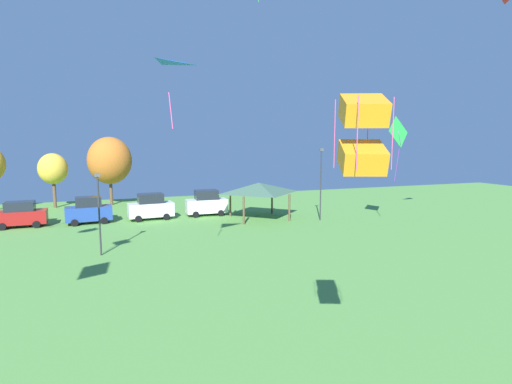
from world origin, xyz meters
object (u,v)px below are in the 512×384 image
Objects in this scene: parked_car_second_from_left at (89,211)px; parked_car_rightmost_in_row at (206,203)px; parked_car_third_from_left at (151,207)px; park_pavilion at (259,188)px; light_post_0 at (321,181)px; treeline_tree_2 at (53,169)px; treeline_tree_3 at (110,161)px; parked_car_leftmost at (20,215)px; light_post_1 at (99,209)px; kite_flying_2 at (363,134)px; kite_flying_5 at (163,80)px; kite_flying_10 at (398,134)px.

parked_car_second_from_left is 11.30m from parked_car_rightmost_in_row.
park_pavilion reaches higher than parked_car_third_from_left.
light_post_0 reaches higher than treeline_tree_2.
treeline_tree_3 is at bearing 131.34° from parked_car_rightmost_in_row.
park_pavilion is (21.46, -3.45, 1.93)m from parked_car_leftmost.
light_post_1 is at bearing -76.87° from treeline_tree_2.
kite_flying_2 reaches higher than light_post_1.
kite_flying_5 is 20.05m from park_pavilion.
parked_car_leftmost is 11.63m from treeline_tree_2.
parked_car_second_from_left is 0.75× the size of light_post_1.
kite_flying_2 is 27.20m from kite_flying_10.
kite_flying_2 is 29.30m from light_post_0.
parked_car_third_from_left is 0.63× the size of light_post_0.
kite_flying_5 is at bearing -108.12° from parked_car_rightmost_in_row.
parked_car_second_from_left is at bearing 168.77° from park_pavilion.
parked_car_third_from_left is at bearing -72.31° from treeline_tree_3.
parked_car_second_from_left is at bearing 163.91° from light_post_0.
kite_flying_10 is 37.62m from treeline_tree_2.
park_pavilion is at bearing 30.51° from light_post_1.
parked_car_third_from_left is 12.53m from treeline_tree_3.
kite_flying_5 is at bearing -162.23° from kite_flying_10.
light_post_0 is 1.26× the size of light_post_1.
light_post_0 is at bearing -25.63° from parked_car_third_from_left.
parked_car_third_from_left is 0.74× the size of park_pavilion.
park_pavilion is at bearing 139.82° from kite_flying_10.
park_pavilion is 1.08× the size of light_post_1.
kite_flying_5 is at bearing -126.36° from park_pavilion.
kite_flying_5 reaches higher than light_post_0.
kite_flying_2 reaches higher than light_post_0.
light_post_0 is 25.83m from treeline_tree_3.
kite_flying_2 is 0.46× the size of parked_car_leftmost.
treeline_tree_2 is at bearing 103.13° from light_post_1.
kite_flying_2 reaches higher than parked_car_third_from_left.
parked_car_rightmost_in_row is 11.99m from light_post_0.
park_pavilion is at bearing 53.64° from kite_flying_5.
parked_car_rightmost_in_row is at bearing -3.03° from parked_car_second_from_left.
parked_car_third_from_left is at bearing 69.42° from light_post_1.
treeline_tree_2 is 0.77× the size of treeline_tree_3.
kite_flying_10 reaches higher than kite_flying_2.
kite_flying_10 is 13.82m from park_pavilion.
treeline_tree_2 is at bearing 145.37° from light_post_0.
park_pavilion is at bearing -46.38° from treeline_tree_3.
kite_flying_10 is 19.76m from parked_car_rightmost_in_row.
parked_car_second_from_left is at bearing 176.23° from parked_car_third_from_left.
parked_car_third_from_left is 10.80m from park_pavilion.
kite_flying_10 is 0.94× the size of park_pavilion.
park_pavilion reaches higher than parked_car_leftmost.
parked_car_leftmost is 14.07m from treeline_tree_3.
kite_flying_2 reaches higher than treeline_tree_3.
treeline_tree_3 is (0.82, 23.03, 2.21)m from light_post_1.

